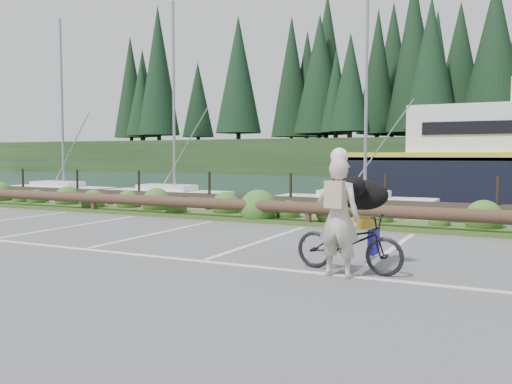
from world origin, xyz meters
TOP-DOWN VIEW (x-y plane):
  - ground at (0.00, 0.00)m, footprint 72.00×72.00m
  - harbor_backdrop at (0.39, 78.52)m, footprint 170.00×160.00m
  - vegetation_strip at (0.00, 5.30)m, footprint 34.00×1.60m
  - log_rail at (0.00, 4.60)m, footprint 32.00×0.30m
  - bicycle at (2.42, -0.08)m, footprint 1.76×0.76m
  - cyclist at (2.38, -0.48)m, footprint 0.67×0.47m
  - dog at (2.47, 0.47)m, footprint 0.49×0.87m

SIDE VIEW (x-z plane):
  - harbor_backdrop at x=0.39m, z-range -15.00..15.00m
  - ground at x=0.00m, z-range 0.00..0.00m
  - log_rail at x=0.00m, z-range -0.30..0.30m
  - vegetation_strip at x=0.00m, z-range 0.00..0.10m
  - bicycle at x=2.42m, z-range 0.00..0.90m
  - cyclist at x=2.38m, z-range 0.00..1.74m
  - dog at x=2.47m, z-range 0.90..1.38m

